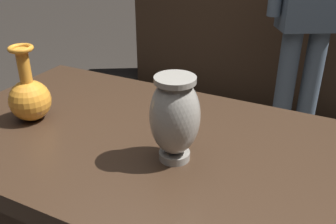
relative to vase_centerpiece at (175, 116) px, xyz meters
The scene contains 4 objects.
back_display_shelf 2.29m from the vase_centerpiece, 91.47° to the left, with size 2.60×0.40×0.99m.
vase_centerpiece is the anchor object (origin of this frame).
vase_tall_behind 0.43m from the vase_centerpiece, behind, with size 0.11×0.11×0.20m.
visitor_center_back 1.51m from the vase_centerpiece, 87.23° to the left, with size 0.42×0.32×1.54m.
Camera 1 is at (0.37, -0.69, 1.28)m, focal length 40.02 mm.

